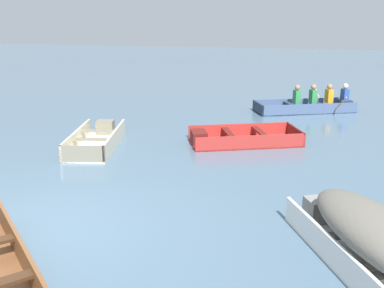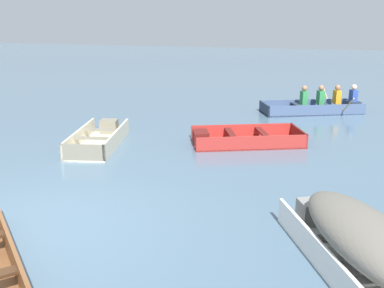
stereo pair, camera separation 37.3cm
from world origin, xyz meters
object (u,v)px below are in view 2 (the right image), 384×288
(skiff_cream_near_moored, at_px, (100,139))
(skiff_red_outer_moored, at_px, (242,139))
(skiff_white_mid_moored, at_px, (365,243))
(rowboat_slate_blue_with_crew, at_px, (319,106))

(skiff_cream_near_moored, bearing_deg, skiff_red_outer_moored, 17.37)
(skiff_red_outer_moored, bearing_deg, skiff_cream_near_moored, -162.63)
(skiff_white_mid_moored, bearing_deg, skiff_red_outer_moored, 114.77)
(skiff_white_mid_moored, height_order, rowboat_slate_blue_with_crew, rowboat_slate_blue_with_crew)
(skiff_cream_near_moored, xyz_separation_m, skiff_red_outer_moored, (3.39, 1.06, -0.03))
(skiff_cream_near_moored, bearing_deg, skiff_white_mid_moored, -35.79)
(skiff_red_outer_moored, bearing_deg, rowboat_slate_blue_with_crew, 67.25)
(skiff_white_mid_moored, bearing_deg, skiff_cream_near_moored, 144.21)
(skiff_white_mid_moored, xyz_separation_m, rowboat_slate_blue_with_crew, (-0.60, 9.58, -0.22))
(skiff_white_mid_moored, distance_m, rowboat_slate_blue_with_crew, 9.60)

